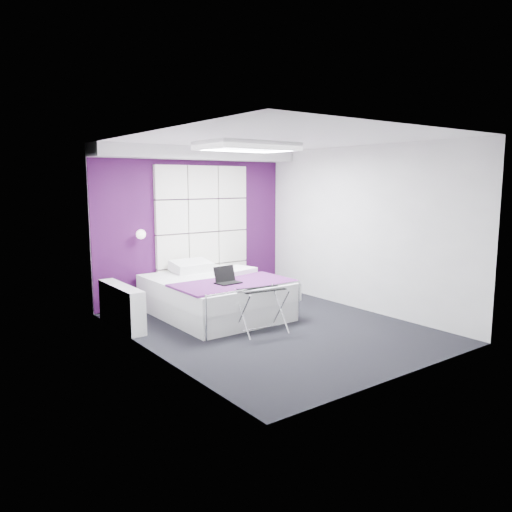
{
  "coord_description": "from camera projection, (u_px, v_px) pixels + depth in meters",
  "views": [
    {
      "loc": [
        -4.23,
        -5.33,
        2.04
      ],
      "look_at": [
        -0.03,
        0.35,
        0.98
      ],
      "focal_mm": 35.0,
      "sensor_mm": 36.0,
      "label": 1
    }
  ],
  "objects": [
    {
      "name": "nightstand",
      "position": [
        158.0,
        277.0,
        8.11
      ],
      "size": [
        0.42,
        0.32,
        0.05
      ],
      "primitive_type": "cube",
      "color": "white",
      "rests_on": "wall_back"
    },
    {
      "name": "headboard",
      "position": [
        203.0,
        232.0,
        8.65
      ],
      "size": [
        1.8,
        0.08,
        2.3
      ],
      "primitive_type": null,
      "color": "white",
      "rests_on": "wall_back"
    },
    {
      "name": "accent_wall",
      "position": [
        194.0,
        225.0,
        8.58
      ],
      "size": [
        3.58,
        0.02,
        2.58
      ],
      "primitive_type": "cube",
      "color": "#3B0E3E",
      "rests_on": "wall_back"
    },
    {
      "name": "wall_back",
      "position": [
        194.0,
        225.0,
        8.59
      ],
      "size": [
        3.6,
        0.0,
        3.6
      ],
      "primitive_type": "plane",
      "rotation": [
        1.57,
        0.0,
        0.0
      ],
      "color": "silver",
      "rests_on": "floor"
    },
    {
      "name": "wall_lamp",
      "position": [
        140.0,
        234.0,
        7.87
      ],
      "size": [
        0.15,
        0.15,
        0.15
      ],
      "primitive_type": "sphere",
      "color": "white",
      "rests_on": "wall_back"
    },
    {
      "name": "luggage_rack",
      "position": [
        262.0,
        311.0,
        6.77
      ],
      "size": [
        0.62,
        0.45,
        0.61
      ],
      "rotation": [
        0.0,
        0.0,
        -0.13
      ],
      "color": "silver",
      "rests_on": "floor"
    },
    {
      "name": "radiator",
      "position": [
        121.0,
        306.0,
        7.03
      ],
      "size": [
        0.22,
        1.2,
        0.6
      ],
      "primitive_type": "cube",
      "color": "white",
      "rests_on": "floor"
    },
    {
      "name": "floor",
      "position": [
        272.0,
        328.0,
        7.03
      ],
      "size": [
        4.4,
        4.4,
        0.0
      ],
      "primitive_type": "plane",
      "color": "black",
      "rests_on": "ground"
    },
    {
      "name": "soffit",
      "position": [
        200.0,
        153.0,
        8.21
      ],
      "size": [
        3.58,
        0.5,
        0.2
      ],
      "primitive_type": "cube",
      "color": "white",
      "rests_on": "wall_back"
    },
    {
      "name": "bed",
      "position": [
        215.0,
        295.0,
        7.7
      ],
      "size": [
        1.74,
        2.1,
        0.74
      ],
      "color": "white",
      "rests_on": "floor"
    },
    {
      "name": "skylight",
      "position": [
        247.0,
        146.0,
        7.13
      ],
      "size": [
        1.36,
        0.86,
        0.12
      ],
      "primitive_type": null,
      "color": "white",
      "rests_on": "ceiling"
    },
    {
      "name": "wall_right",
      "position": [
        362.0,
        229.0,
        7.9
      ],
      "size": [
        0.0,
        4.4,
        4.4
      ],
      "primitive_type": "plane",
      "rotation": [
        1.57,
        0.0,
        -1.57
      ],
      "color": "silver",
      "rests_on": "floor"
    },
    {
      "name": "ceiling",
      "position": [
        273.0,
        139.0,
        6.65
      ],
      "size": [
        4.4,
        4.4,
        0.0
      ],
      "primitive_type": "plane",
      "rotation": [
        3.14,
        0.0,
        0.0
      ],
      "color": "white",
      "rests_on": "wall_back"
    },
    {
      "name": "laptop",
      "position": [
        226.0,
        279.0,
        7.17
      ],
      "size": [
        0.34,
        0.25,
        0.25
      ],
      "rotation": [
        0.0,
        0.0,
        0.06
      ],
      "color": "black",
      "rests_on": "bed"
    },
    {
      "name": "wall_left",
      "position": [
        151.0,
        246.0,
        5.78
      ],
      "size": [
        0.0,
        4.4,
        4.4
      ],
      "primitive_type": "plane",
      "rotation": [
        1.57,
        0.0,
        1.57
      ],
      "color": "silver",
      "rests_on": "floor"
    }
  ]
}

